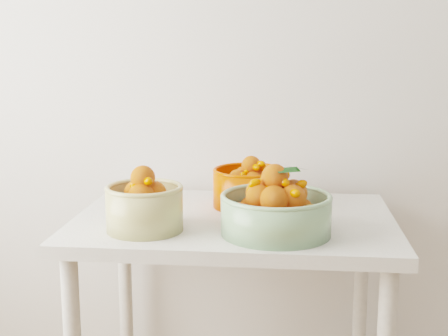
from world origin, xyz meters
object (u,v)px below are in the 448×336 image
Objects in this scene: bowl_cream at (144,206)px; bowl_green at (276,210)px; bowl_orange at (249,186)px; table at (234,246)px.

bowl_green is at bearing 0.54° from bowl_cream.
bowl_green reaches higher than bowl_cream.
bowl_green is 0.32m from bowl_orange.
table is 0.27m from bowl_green.
bowl_orange is (-0.10, 0.30, -0.00)m from bowl_green.
bowl_green reaches higher than bowl_orange.
table is 2.81× the size of bowl_green.
bowl_orange is at bearing 73.91° from table.
bowl_green reaches higher than table.
table is 0.21m from bowl_orange.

